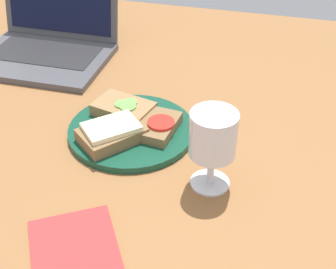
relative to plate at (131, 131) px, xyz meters
The scene contains 8 objects.
wooden_table 3.65cm from the plate, 62.16° to the right, with size 140.00×140.00×3.00cm, color brown.
plate is the anchor object (origin of this frame).
sandwich_with_cheese 5.58cm from the plate, 114.84° to the right, with size 13.38×13.82×3.41cm.
sandwich_with_tomato 5.50cm from the plate, ahead, with size 7.87×10.63×2.51cm.
sandwich_with_cucumber 5.42cm from the plate, 124.92° to the left, with size 12.88×9.94×2.78cm.
wine_glass 21.99cm from the plate, 30.64° to the right, with size 7.62×7.62×14.11cm.
laptop 41.03cm from the plate, 138.49° to the left, with size 31.50×27.71×22.14cm.
napkin 29.78cm from the plate, 86.56° to the right, with size 12.31×15.62×0.40cm, color #B23333.
Camera 1 is at (24.16, -66.28, 56.38)cm, focal length 50.00 mm.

